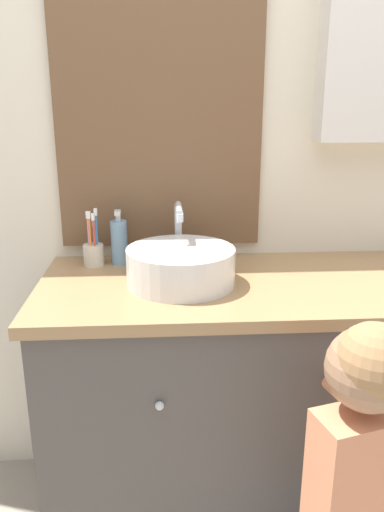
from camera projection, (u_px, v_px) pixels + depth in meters
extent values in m
cube|color=beige|center=(242.00, 141.00, 1.72)|extent=(3.20, 0.06, 2.50)
cube|color=brown|center=(159.00, 88.00, 1.61)|extent=(0.68, 0.02, 1.04)
cube|color=#B2C1CC|center=(159.00, 88.00, 1.61)|extent=(0.62, 0.01, 0.98)
cube|color=#4C4742|center=(250.00, 406.00, 1.66)|extent=(1.28, 0.54, 0.82)
cube|color=#99754C|center=(255.00, 286.00, 1.53)|extent=(1.32, 0.58, 0.03)
sphere|color=silver|center=(160.00, 406.00, 1.31)|extent=(0.02, 0.02, 0.02)
sphere|color=silver|center=(380.00, 398.00, 1.35)|extent=(0.02, 0.02, 0.02)
cylinder|color=silver|center=(181.00, 266.00, 1.49)|extent=(0.33, 0.33, 0.11)
cylinder|color=silver|center=(181.00, 250.00, 1.47)|extent=(0.27, 0.27, 0.01)
cylinder|color=silver|center=(178.00, 235.00, 1.65)|extent=(0.02, 0.02, 0.21)
cylinder|color=silver|center=(179.00, 209.00, 1.55)|extent=(0.02, 0.15, 0.02)
cylinder|color=silver|center=(180.00, 218.00, 1.49)|extent=(0.02, 0.02, 0.02)
sphere|color=white|center=(205.00, 254.00, 1.68)|extent=(0.05, 0.05, 0.05)
cylinder|color=beige|center=(94.00, 255.00, 1.67)|extent=(0.07, 0.07, 0.07)
cylinder|color=#3884DB|center=(97.00, 235.00, 1.65)|extent=(0.01, 0.01, 0.18)
cube|color=white|center=(95.00, 212.00, 1.63)|extent=(0.01, 0.02, 0.02)
cylinder|color=white|center=(95.00, 240.00, 1.67)|extent=(0.01, 0.01, 0.14)
cube|color=white|center=(94.00, 223.00, 1.65)|extent=(0.01, 0.02, 0.02)
cylinder|color=pink|center=(89.00, 237.00, 1.66)|extent=(0.01, 0.01, 0.17)
cube|color=white|center=(87.00, 215.00, 1.63)|extent=(0.01, 0.02, 0.02)
cylinder|color=orange|center=(90.00, 237.00, 1.64)|extent=(0.01, 0.01, 0.17)
cube|color=white|center=(89.00, 215.00, 1.62)|extent=(0.01, 0.02, 0.02)
cylinder|color=#D6423D|center=(94.00, 239.00, 1.64)|extent=(0.01, 0.01, 0.17)
cube|color=white|center=(93.00, 217.00, 1.61)|extent=(0.01, 0.02, 0.02)
cylinder|color=#6B93B2|center=(119.00, 243.00, 1.67)|extent=(0.05, 0.05, 0.15)
cylinder|color=silver|center=(118.00, 218.00, 1.64)|extent=(0.02, 0.02, 0.02)
cube|color=silver|center=(118.00, 213.00, 1.63)|extent=(0.02, 0.03, 0.02)
cube|color=tan|center=(355.00, 484.00, 1.14)|extent=(0.23, 0.16, 0.37)
sphere|color=#997051|center=(369.00, 369.00, 1.06)|extent=(0.18, 0.18, 0.18)
sphere|color=#997047|center=(375.00, 362.00, 1.03)|extent=(0.17, 0.17, 0.17)
cylinder|color=tan|center=(337.00, 388.00, 1.31)|extent=(0.12, 0.28, 0.05)
cylinder|color=pink|center=(310.00, 350.00, 1.42)|extent=(0.02, 0.05, 0.12)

